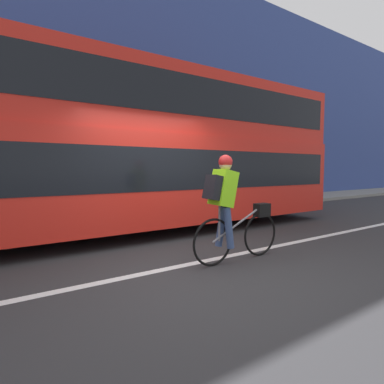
# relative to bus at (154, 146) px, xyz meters

# --- Properties ---
(ground_plane) EXTENTS (80.00, 80.00, 0.00)m
(ground_plane) POSITION_rel_bus_xyz_m (-0.69, -2.66, -1.99)
(ground_plane) COLOR #2D2D30
(road_center_line) EXTENTS (50.00, 0.14, 0.01)m
(road_center_line) POSITION_rel_bus_xyz_m (-0.69, -2.65, -1.99)
(road_center_line) COLOR silver
(road_center_line) RESTS_ON ground_plane
(sidewalk_curb) EXTENTS (60.00, 2.32, 0.13)m
(sidewalk_curb) POSITION_rel_bus_xyz_m (-0.69, 2.72, -1.93)
(sidewalk_curb) COLOR gray
(sidewalk_curb) RESTS_ON ground_plane
(building_facade) EXTENTS (60.00, 0.30, 9.27)m
(building_facade) POSITION_rel_bus_xyz_m (-0.69, 4.04, 2.64)
(building_facade) COLOR #33478C
(building_facade) RESTS_ON ground_plane
(bus) EXTENTS (9.58, 2.58, 3.60)m
(bus) POSITION_rel_bus_xyz_m (0.00, 0.00, 0.00)
(bus) COLOR black
(bus) RESTS_ON ground_plane
(cyclist_on_bike) EXTENTS (1.72, 0.32, 1.67)m
(cyclist_on_bike) POSITION_rel_bus_xyz_m (-0.13, -2.90, -1.10)
(cyclist_on_bike) COLOR black
(cyclist_on_bike) RESTS_ON ground_plane
(trash_bin) EXTENTS (0.59, 0.59, 0.99)m
(trash_bin) POSITION_rel_bus_xyz_m (1.10, 2.61, -1.37)
(trash_bin) COLOR #515156
(trash_bin) RESTS_ON sidewalk_curb
(street_sign_post) EXTENTS (0.36, 0.09, 2.22)m
(street_sign_post) POSITION_rel_bus_xyz_m (-1.44, 2.60, -0.61)
(street_sign_post) COLOR #59595B
(street_sign_post) RESTS_ON sidewalk_curb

